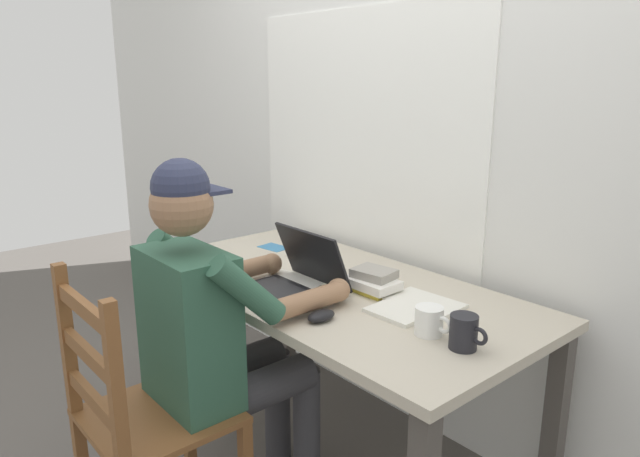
{
  "coord_description": "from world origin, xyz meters",
  "views": [
    {
      "loc": [
        1.51,
        -1.35,
        1.47
      ],
      "look_at": [
        -0.01,
        -0.05,
        0.95
      ],
      "focal_mm": 32.4,
      "sensor_mm": 36.0,
      "label": 1
    }
  ],
  "objects_px": {
    "computer_mouse": "(321,316)",
    "coffee_mug_white": "(430,321)",
    "seated_person": "(219,326)",
    "landscape_photo_print": "(274,247)",
    "desk": "(332,306)",
    "book_stack_main": "(373,281)",
    "laptop": "(292,279)",
    "wooden_chair": "(142,419)",
    "coffee_mug_dark": "(464,332)"
  },
  "relations": [
    {
      "from": "desk",
      "to": "laptop",
      "type": "xyz_separation_m",
      "value": [
        -0.02,
        -0.17,
        0.14
      ]
    },
    {
      "from": "seated_person",
      "to": "coffee_mug_dark",
      "type": "distance_m",
      "value": 0.78
    },
    {
      "from": "desk",
      "to": "coffee_mug_dark",
      "type": "bearing_deg",
      "value": -6.46
    },
    {
      "from": "desk",
      "to": "laptop",
      "type": "distance_m",
      "value": 0.22
    },
    {
      "from": "landscape_photo_print",
      "to": "coffee_mug_white",
      "type": "bearing_deg",
      "value": -18.59
    },
    {
      "from": "seated_person",
      "to": "book_stack_main",
      "type": "xyz_separation_m",
      "value": [
        0.18,
        0.53,
        0.08
      ]
    },
    {
      "from": "desk",
      "to": "computer_mouse",
      "type": "xyz_separation_m",
      "value": [
        0.23,
        -0.25,
        0.1
      ]
    },
    {
      "from": "coffee_mug_dark",
      "to": "book_stack_main",
      "type": "height_order",
      "value": "coffee_mug_dark"
    },
    {
      "from": "wooden_chair",
      "to": "book_stack_main",
      "type": "xyz_separation_m",
      "value": [
        0.18,
        0.81,
        0.31
      ]
    },
    {
      "from": "coffee_mug_dark",
      "to": "landscape_photo_print",
      "type": "bearing_deg",
      "value": 170.59
    },
    {
      "from": "book_stack_main",
      "to": "coffee_mug_white",
      "type": "bearing_deg",
      "value": -20.04
    },
    {
      "from": "desk",
      "to": "book_stack_main",
      "type": "bearing_deg",
      "value": 21.62
    },
    {
      "from": "laptop",
      "to": "computer_mouse",
      "type": "relative_size",
      "value": 3.3
    },
    {
      "from": "desk",
      "to": "seated_person",
      "type": "bearing_deg",
      "value": -93.53
    },
    {
      "from": "desk",
      "to": "seated_person",
      "type": "distance_m",
      "value": 0.47
    },
    {
      "from": "book_stack_main",
      "to": "landscape_photo_print",
      "type": "height_order",
      "value": "book_stack_main"
    },
    {
      "from": "wooden_chair",
      "to": "coffee_mug_dark",
      "type": "relative_size",
      "value": 8.04
    },
    {
      "from": "coffee_mug_white",
      "to": "landscape_photo_print",
      "type": "relative_size",
      "value": 0.95
    },
    {
      "from": "computer_mouse",
      "to": "coffee_mug_white",
      "type": "relative_size",
      "value": 0.81
    },
    {
      "from": "coffee_mug_dark",
      "to": "landscape_photo_print",
      "type": "relative_size",
      "value": 0.9
    },
    {
      "from": "landscape_photo_print",
      "to": "seated_person",
      "type": "bearing_deg",
      "value": -57.87
    },
    {
      "from": "seated_person",
      "to": "coffee_mug_white",
      "type": "xyz_separation_m",
      "value": [
        0.54,
        0.4,
        0.09
      ]
    },
    {
      "from": "desk",
      "to": "book_stack_main",
      "type": "distance_m",
      "value": 0.21
    },
    {
      "from": "seated_person",
      "to": "computer_mouse",
      "type": "distance_m",
      "value": 0.34
    },
    {
      "from": "coffee_mug_dark",
      "to": "book_stack_main",
      "type": "distance_m",
      "value": 0.5
    },
    {
      "from": "computer_mouse",
      "to": "book_stack_main",
      "type": "relative_size",
      "value": 0.52
    },
    {
      "from": "desk",
      "to": "landscape_photo_print",
      "type": "bearing_deg",
      "value": 167.08
    },
    {
      "from": "landscape_photo_print",
      "to": "computer_mouse",
      "type": "bearing_deg",
      "value": -34.23
    },
    {
      "from": "coffee_mug_white",
      "to": "coffee_mug_dark",
      "type": "height_order",
      "value": "coffee_mug_dark"
    },
    {
      "from": "laptop",
      "to": "coffee_mug_white",
      "type": "height_order",
      "value": "laptop"
    },
    {
      "from": "coffee_mug_white",
      "to": "landscape_photo_print",
      "type": "height_order",
      "value": "coffee_mug_white"
    },
    {
      "from": "computer_mouse",
      "to": "landscape_photo_print",
      "type": "bearing_deg",
      "value": 153.9
    },
    {
      "from": "desk",
      "to": "seated_person",
      "type": "height_order",
      "value": "seated_person"
    },
    {
      "from": "computer_mouse",
      "to": "book_stack_main",
      "type": "distance_m",
      "value": 0.32
    },
    {
      "from": "desk",
      "to": "coffee_mug_white",
      "type": "height_order",
      "value": "coffee_mug_white"
    },
    {
      "from": "seated_person",
      "to": "coffee_mug_dark",
      "type": "xyz_separation_m",
      "value": [
        0.67,
        0.4,
        0.09
      ]
    },
    {
      "from": "wooden_chair",
      "to": "laptop",
      "type": "xyz_separation_m",
      "value": [
        0.01,
        0.58,
        0.32
      ]
    },
    {
      "from": "computer_mouse",
      "to": "landscape_photo_print",
      "type": "xyz_separation_m",
      "value": [
        -0.76,
        0.37,
        -0.02
      ]
    },
    {
      "from": "seated_person",
      "to": "laptop",
      "type": "relative_size",
      "value": 3.78
    },
    {
      "from": "wooden_chair",
      "to": "computer_mouse",
      "type": "distance_m",
      "value": 0.63
    },
    {
      "from": "coffee_mug_dark",
      "to": "book_stack_main",
      "type": "bearing_deg",
      "value": 164.68
    },
    {
      "from": "wooden_chair",
      "to": "coffee_mug_white",
      "type": "bearing_deg",
      "value": 51.21
    },
    {
      "from": "desk",
      "to": "wooden_chair",
      "type": "distance_m",
      "value": 0.77
    },
    {
      "from": "computer_mouse",
      "to": "coffee_mug_white",
      "type": "height_order",
      "value": "coffee_mug_white"
    },
    {
      "from": "wooden_chair",
      "to": "coffee_mug_white",
      "type": "xyz_separation_m",
      "value": [
        0.54,
        0.68,
        0.31
      ]
    },
    {
      "from": "wooden_chair",
      "to": "laptop",
      "type": "relative_size",
      "value": 2.86
    },
    {
      "from": "seated_person",
      "to": "landscape_photo_print",
      "type": "height_order",
      "value": "seated_person"
    },
    {
      "from": "landscape_photo_print",
      "to": "laptop",
      "type": "bearing_deg",
      "value": -37.98
    },
    {
      "from": "seated_person",
      "to": "book_stack_main",
      "type": "distance_m",
      "value": 0.57
    },
    {
      "from": "book_stack_main",
      "to": "desk",
      "type": "bearing_deg",
      "value": -158.38
    }
  ]
}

